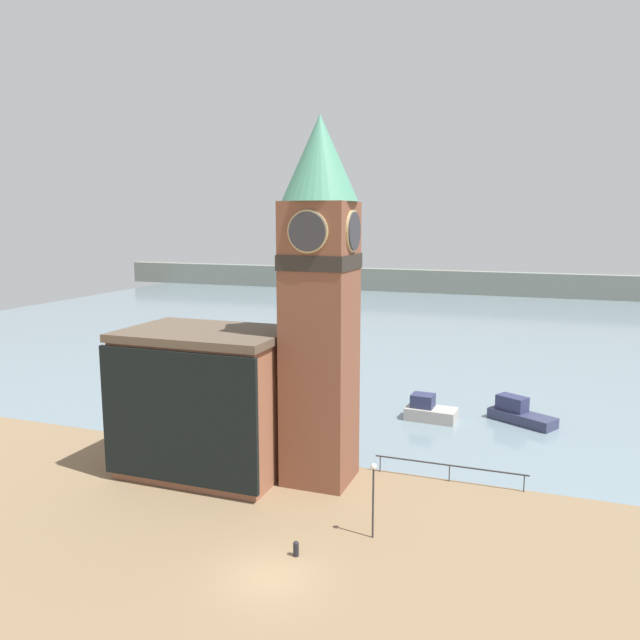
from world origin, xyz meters
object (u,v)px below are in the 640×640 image
boat_near (429,411)px  clock_tower (320,294)px  mooring_bollard_near (296,548)px  lamp_post (373,486)px  boat_far (519,413)px  pier_building (206,401)px

boat_near → clock_tower: bearing=-103.2°
mooring_bollard_near → lamp_post: (3.03, 3.00, 2.37)m
mooring_bollard_near → boat_far: bearing=69.6°
pier_building → boat_near: pier_building is taller
clock_tower → boat_far: bearing=54.7°
clock_tower → boat_far: clock_tower is taller
clock_tower → boat_far: size_ratio=3.98×
mooring_bollard_near → lamp_post: size_ratio=0.19×
pier_building → lamp_post: size_ratio=2.62×
pier_building → mooring_bollard_near: pier_building is taller
boat_near → mooring_bollard_near: bearing=-91.8°
mooring_bollard_near → pier_building: bearing=140.2°
pier_building → lamp_post: pier_building is taller
pier_building → mooring_bollard_near: size_ratio=13.60×
lamp_post → clock_tower: bearing=130.3°
pier_building → boat_near: bearing=52.5°
lamp_post → boat_near: bearing=92.0°
clock_tower → boat_near: bearing=72.8°
clock_tower → mooring_bollard_near: 14.56m
boat_far → mooring_bollard_near: size_ratio=7.21×
lamp_post → pier_building: bearing=158.9°
clock_tower → mooring_bollard_near: (2.01, -8.93, -11.33)m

